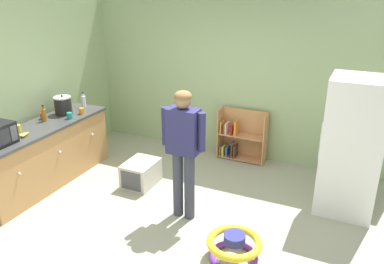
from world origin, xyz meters
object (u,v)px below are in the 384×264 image
object	(u,v)px
banana_bunch	(24,134)
yellow_cup	(18,128)
standing_person	(183,144)
teal_cup	(70,116)
baby_walker	(234,247)
kitchen_counter	(44,155)
crock_pot	(63,105)
clear_bottle	(83,101)
red_cup	(43,116)
bookshelf	(240,138)
refrigerator	(352,147)
orange_cup	(82,111)
amber_bottle	(44,115)
pet_carrier	(141,173)

from	to	relation	value
banana_bunch	yellow_cup	distance (m)	0.24
standing_person	teal_cup	size ratio (longest dim) A/B	17.55
baby_walker	kitchen_counter	bearing A→B (deg)	171.21
standing_person	crock_pot	xyz separation A→B (m)	(-2.31, 0.51, 0.03)
banana_bunch	yellow_cup	bearing A→B (deg)	156.11
clear_bottle	red_cup	world-z (taller)	clear_bottle
bookshelf	kitchen_counter	bearing A→B (deg)	-139.23
standing_person	baby_walker	world-z (taller)	standing_person
baby_walker	red_cup	bearing A→B (deg)	167.28
baby_walker	banana_bunch	size ratio (longest dim) A/B	3.87
refrigerator	yellow_cup	size ratio (longest dim) A/B	18.74
bookshelf	orange_cup	size ratio (longest dim) A/B	8.95
bookshelf	crock_pot	xyz separation A→B (m)	(-2.41, -1.44, 0.67)
kitchen_counter	amber_bottle	distance (m)	0.59
bookshelf	clear_bottle	distance (m)	2.65
kitchen_counter	amber_bottle	bearing A→B (deg)	116.50
pet_carrier	clear_bottle	size ratio (longest dim) A/B	2.24
bookshelf	red_cup	world-z (taller)	red_cup
refrigerator	standing_person	bearing A→B (deg)	-150.57
yellow_cup	pet_carrier	bearing A→B (deg)	29.76
yellow_cup	red_cup	size ratio (longest dim) A/B	1.00
crock_pot	amber_bottle	xyz separation A→B (m)	(-0.03, -0.38, -0.04)
orange_cup	bookshelf	bearing A→B (deg)	31.67
red_cup	yellow_cup	bearing A→B (deg)	-82.59
bookshelf	refrigerator	bearing A→B (deg)	-27.70
pet_carrier	amber_bottle	world-z (taller)	amber_bottle
bookshelf	amber_bottle	distance (m)	3.11
bookshelf	crock_pot	world-z (taller)	crock_pot
amber_bottle	yellow_cup	size ratio (longest dim) A/B	2.59
kitchen_counter	baby_walker	world-z (taller)	kitchen_counter
baby_walker	amber_bottle	bearing A→B (deg)	168.06
bookshelf	clear_bottle	xyz separation A→B (m)	(-2.36, -1.03, 0.64)
amber_bottle	banana_bunch	bearing A→B (deg)	-70.84
crock_pot	banana_bunch	distance (m)	0.97
refrigerator	clear_bottle	world-z (taller)	refrigerator
crock_pot	amber_bottle	size ratio (longest dim) A/B	1.23
orange_cup	red_cup	bearing A→B (deg)	-131.30
pet_carrier	orange_cup	distance (m)	1.37
standing_person	pet_carrier	bearing A→B (deg)	152.92
crock_pot	red_cup	world-z (taller)	crock_pot
baby_walker	orange_cup	world-z (taller)	orange_cup
refrigerator	crock_pot	xyz separation A→B (m)	(-4.16, -0.53, 0.15)
red_cup	banana_bunch	bearing A→B (deg)	-65.61
kitchen_counter	red_cup	world-z (taller)	red_cup
banana_bunch	amber_bottle	xyz separation A→B (m)	(-0.20, 0.57, 0.07)
refrigerator	pet_carrier	bearing A→B (deg)	-168.60
banana_bunch	amber_bottle	bearing A→B (deg)	109.16
bookshelf	standing_person	size ratio (longest dim) A/B	0.51
baby_walker	refrigerator	bearing A→B (deg)	58.09
pet_carrier	kitchen_counter	bearing A→B (deg)	-157.63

